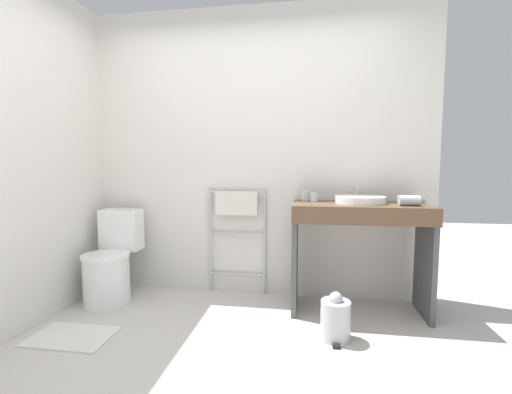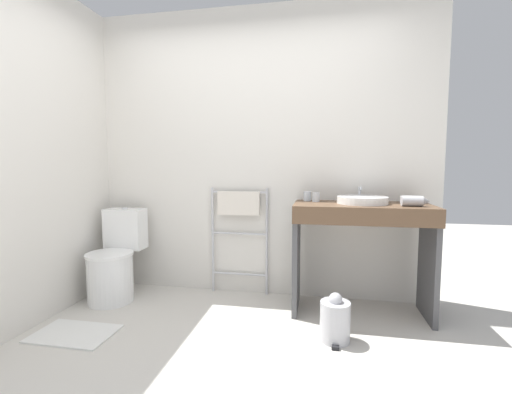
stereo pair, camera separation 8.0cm
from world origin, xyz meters
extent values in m
plane|color=beige|center=(0.00, 0.00, 0.00)|extent=(12.00, 12.00, 0.00)
cube|color=silver|center=(0.00, 1.51, 1.31)|extent=(3.23, 0.12, 2.62)
cube|color=silver|center=(-1.56, 0.73, 1.31)|extent=(0.12, 2.15, 2.62)
cylinder|color=white|center=(-1.21, 1.00, 0.21)|extent=(0.38, 0.38, 0.42)
cylinder|color=white|center=(-1.21, 1.00, 0.43)|extent=(0.40, 0.40, 0.02)
cube|color=white|center=(-1.21, 1.26, 0.61)|extent=(0.36, 0.18, 0.38)
cylinder|color=silver|center=(-1.21, 1.26, 0.80)|extent=(0.05, 0.05, 0.01)
cylinder|color=silver|center=(-0.40, 1.42, 0.50)|extent=(0.02, 0.02, 1.00)
cylinder|color=silver|center=(0.12, 1.42, 0.50)|extent=(0.02, 0.02, 1.00)
cylinder|color=silver|center=(-0.14, 1.42, 0.18)|extent=(0.52, 0.02, 0.02)
cylinder|color=silver|center=(-0.14, 1.42, 0.57)|extent=(0.52, 0.02, 0.02)
cylinder|color=silver|center=(-0.14, 1.42, 0.96)|extent=(0.52, 0.02, 0.02)
cube|color=silver|center=(-0.14, 1.39, 0.86)|extent=(0.40, 0.04, 0.22)
cube|color=brown|center=(0.92, 1.16, 0.88)|extent=(1.07, 0.52, 0.03)
cube|color=brown|center=(0.92, 0.92, 0.81)|extent=(1.07, 0.02, 0.10)
cube|color=#4C4C4F|center=(0.41, 1.16, 0.43)|extent=(0.04, 0.44, 0.86)
cube|color=#4C4C4F|center=(1.44, 1.16, 0.43)|extent=(0.04, 0.44, 0.86)
cylinder|color=white|center=(0.93, 1.19, 0.93)|extent=(0.40, 0.40, 0.06)
cylinder|color=silver|center=(0.93, 1.19, 0.95)|extent=(0.33, 0.33, 0.01)
cylinder|color=silver|center=(0.93, 1.40, 0.96)|extent=(0.02, 0.02, 0.13)
cylinder|color=silver|center=(0.93, 1.35, 1.01)|extent=(0.02, 0.09, 0.02)
cylinder|color=silver|center=(0.49, 1.32, 0.94)|extent=(0.06, 0.06, 0.08)
cylinder|color=silver|center=(0.56, 1.27, 0.94)|extent=(0.06, 0.06, 0.08)
cylinder|color=#B7B7BC|center=(1.27, 1.06, 0.94)|extent=(0.15, 0.08, 0.08)
cone|color=#9C9CA0|center=(1.37, 1.06, 0.94)|extent=(0.05, 0.07, 0.07)
cube|color=#B7B7BC|center=(1.24, 1.15, 0.94)|extent=(0.05, 0.09, 0.06)
cylinder|color=#B7B7BC|center=(0.71, 0.66, 0.14)|extent=(0.21, 0.21, 0.27)
sphere|color=#B7B7BC|center=(0.71, 0.66, 0.29)|extent=(0.09, 0.09, 0.09)
cube|color=black|center=(0.71, 0.55, 0.01)|extent=(0.05, 0.04, 0.02)
cube|color=silver|center=(-1.11, 0.41, 0.01)|extent=(0.56, 0.36, 0.01)
camera|label=1|loc=(0.51, -1.66, 1.20)|focal=24.00mm
camera|label=2|loc=(0.59, -1.65, 1.20)|focal=24.00mm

